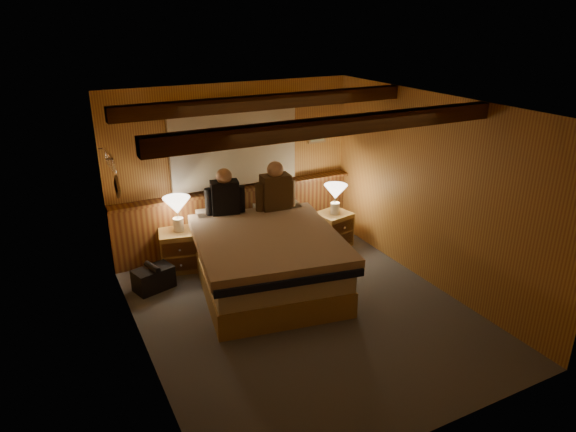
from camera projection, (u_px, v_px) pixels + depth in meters
floor at (304, 312)px, 6.01m from camera, size 4.20×4.20×0.00m
ceiling at (306, 106)px, 5.12m from camera, size 4.20×4.20×0.00m
wall_back at (234, 168)px, 7.30m from camera, size 3.60×0.00×3.60m
wall_left at (137, 250)px, 4.80m from camera, size 0.00×4.20×4.20m
wall_right at (433, 193)px, 6.33m from camera, size 0.00×4.20×4.20m
wall_front at (441, 310)px, 3.83m from camera, size 3.60×0.00×3.60m
wainscot at (237, 217)px, 7.51m from camera, size 3.60×0.23×0.94m
curtain_window at (235, 148)px, 7.13m from camera, size 2.18×0.09×1.11m
ceiling_beams at (299, 112)px, 5.28m from camera, size 3.60×1.65×0.16m
coat_rail at (111, 160)px, 5.97m from camera, size 0.05×0.55×0.24m
framed_print at (317, 135)px, 7.73m from camera, size 0.30×0.04×0.25m
bed at (266, 258)px, 6.46m from camera, size 2.01×2.44×0.75m
nightstand_left at (179, 250)px, 6.94m from camera, size 0.58×0.54×0.55m
nightstand_right at (333, 229)px, 7.65m from camera, size 0.55×0.51×0.52m
lamp_left at (177, 208)px, 6.75m from camera, size 0.36×0.36×0.47m
lamp_right at (335, 194)px, 7.42m from camera, size 0.34×0.34×0.44m
person_left at (225, 195)px, 6.83m from camera, size 0.53×0.28×0.66m
person_right at (275, 190)px, 6.99m from camera, size 0.57×0.26×0.70m
duffel_bag at (154, 278)px, 6.47m from camera, size 0.54×0.41×0.35m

